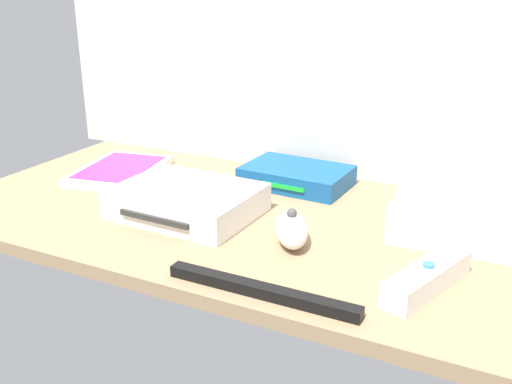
{
  "coord_description": "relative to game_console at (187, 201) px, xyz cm",
  "views": [
    {
      "loc": [
        36.77,
        -73.39,
        34.42
      ],
      "look_at": [
        0.0,
        0.0,
        4.0
      ],
      "focal_mm": 40.51,
      "sensor_mm": 36.0,
      "label": 1
    }
  ],
  "objects": [
    {
      "name": "network_router",
      "position": [
        10.0,
        19.95,
        -0.5
      ],
      "size": [
        18.56,
        13.01,
        3.4
      ],
      "rotation": [
        0.0,
        0.0,
        -0.05
      ],
      "color": "#145193",
      "rests_on": "ground_plane"
    },
    {
      "name": "ground_plane",
      "position": [
        9.95,
        3.96,
        -3.2
      ],
      "size": [
        100.0,
        48.0,
        2.0
      ],
      "primitive_type": "cube",
      "color": "#9E7F5B",
      "rests_on": "ground"
    },
    {
      "name": "remote_nunchuk",
      "position": [
        18.54,
        -2.25,
        -0.16
      ],
      "size": [
        8.63,
        10.89,
        5.1
      ],
      "rotation": [
        0.0,
        0.0,
        0.5
      ],
      "color": "white",
      "rests_on": "ground_plane"
    },
    {
      "name": "remote_wand",
      "position": [
        37.85,
        -6.96,
        -0.69
      ],
      "size": [
        8.11,
        15.18,
        3.4
      ],
      "rotation": [
        0.0,
        0.0,
        -0.32
      ],
      "color": "white",
      "rests_on": "ground_plane"
    },
    {
      "name": "game_case",
      "position": [
        -21.9,
        10.74,
        -1.44
      ],
      "size": [
        16.9,
        21.2,
        1.56
      ],
      "rotation": [
        0.0,
        0.0,
        0.19
      ],
      "color": "white",
      "rests_on": "ground_plane"
    },
    {
      "name": "mini_computer",
      "position": [
        38.1,
        11.88,
        0.44
      ],
      "size": [
        18.02,
        18.02,
        5.3
      ],
      "rotation": [
        0.0,
        0.0,
        0.06
      ],
      "color": "silver",
      "rests_on": "ground_plane"
    },
    {
      "name": "sensor_bar",
      "position": [
        21.13,
        -17.0,
        -1.5
      ],
      "size": [
        24.01,
        1.88,
        1.4
      ],
      "primitive_type": "cube",
      "rotation": [
        0.0,
        0.0,
        -0.0
      ],
      "color": "black",
      "rests_on": "ground_plane"
    },
    {
      "name": "game_console",
      "position": [
        0.0,
        0.0,
        0.0
      ],
      "size": [
        21.56,
        17.08,
        4.4
      ],
      "rotation": [
        0.0,
        0.0,
        -0.04
      ],
      "color": "white",
      "rests_on": "ground_plane"
    }
  ]
}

